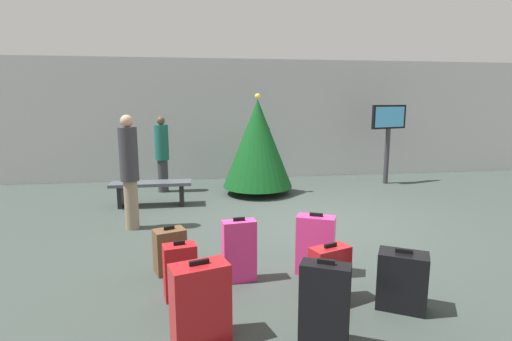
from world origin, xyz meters
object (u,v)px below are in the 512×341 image
Objects in this scene: holiday_tree at (258,143)px; suitcase_6 at (402,281)px; traveller_0 at (129,169)px; suitcase_0 at (200,303)px; suitcase_2 at (329,275)px; suitcase_4 at (315,245)px; suitcase_7 at (170,251)px; traveller_1 at (162,152)px; waiting_bench at (151,188)px; suitcase_5 at (180,271)px; suitcase_1 at (324,307)px; flight_info_kiosk at (388,128)px; suitcase_3 at (239,251)px.

holiday_tree is 5.19m from suitcase_6.
traveller_0 reaches higher than suitcase_0.
suitcase_2 is at bearing 19.59° from suitcase_0.
suitcase_4 is 1.75m from suitcase_7.
traveller_1 is 5.89m from suitcase_0.
holiday_tree is 2.46m from waiting_bench.
suitcase_5 is 1.08× the size of suitcase_7.
suitcase_1 is at bearing -41.54° from suitcase_5.
holiday_tree is 4.92m from suitcase_2.
suitcase_1 is at bearing -73.63° from traveller_1.
flight_info_kiosk reaches higher than suitcase_2.
suitcase_2 is at bearing -49.06° from traveller_0.
suitcase_4 is (2.28, -3.45, -0.00)m from waiting_bench.
suitcase_2 is (2.38, -2.74, -0.69)m from traveller_0.
suitcase_0 is at bearing -112.41° from suitcase_3.
suitcase_2 is 0.84× the size of suitcase_3.
suitcase_7 is at bearing 170.07° from suitcase_4.
suitcase_1 is at bearing -120.46° from flight_info_kiosk.
suitcase_3 is (-0.56, 1.38, -0.02)m from suitcase_1.
suitcase_6 is 2.63m from suitcase_7.
traveller_0 is 2.43× the size of suitcase_3.
waiting_bench is at bearing 123.61° from suitcase_6.
suitcase_2 is (-0.00, -4.85, -0.82)m from holiday_tree.
suitcase_4 is at bearing -9.93° from suitcase_7.
flight_info_kiosk is at bearing 46.51° from suitcase_5.
suitcase_1 is 1.48m from suitcase_4.
suitcase_5 is at bearing 167.86° from suitcase_2.
holiday_tree is 2.92× the size of suitcase_4.
holiday_tree reaches higher than suitcase_0.
suitcase_0 is (1.07, -3.21, -0.64)m from traveller_0.
suitcase_2 reaches higher than suitcase_6.
traveller_1 is 5.77m from suitcase_2.
suitcase_3 is at bearing 111.97° from suitcase_1.
traveller_0 is 3.70m from suitcase_2.
suitcase_0 is 1.49m from suitcase_7.
traveller_0 reaches higher than suitcase_5.
traveller_1 is 2.25× the size of suitcase_3.
suitcase_5 is at bearing -83.44° from traveller_1.
flight_info_kiosk is 3.12× the size of suitcase_5.
suitcase_0 is at bearing -82.36° from traveller_1.
holiday_tree is 2.98× the size of suitcase_0.
traveller_0 is 3.25m from suitcase_4.
suitcase_0 is at bearing -128.21° from flight_info_kiosk.
suitcase_4 is at bearing -40.21° from traveller_0.
suitcase_4 is at bearing 39.94° from suitcase_0.
holiday_tree reaches higher than traveller_1.
suitcase_3 is at bearing -68.76° from waiting_bench.
suitcase_1 is 1.25× the size of suitcase_2.
suitcase_3 is (1.52, -2.11, -0.63)m from traveller_0.
traveller_1 is at bearing 166.87° from holiday_tree.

